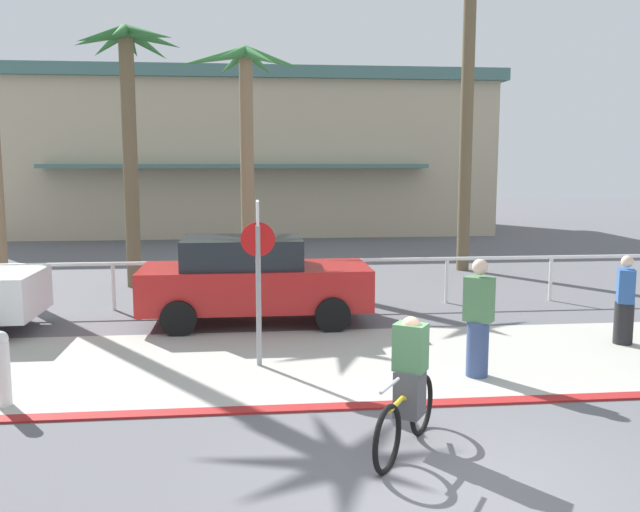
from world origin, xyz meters
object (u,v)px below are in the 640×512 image
Objects in this scene: palm_tree_3 at (246,109)px; cyclist_yellow_0 at (408,387)px; palm_tree_2 at (128,88)px; pedestrian_0 at (478,323)px; pedestrian_2 at (625,304)px; car_red_1 at (253,279)px; palm_tree_4 at (467,43)px; stop_sign_bike_lane at (258,259)px; bollard_0 at (2,368)px.

cyclist_yellow_0 is at bearing -81.31° from palm_tree_3.
palm_tree_2 reaches higher than pedestrian_0.
palm_tree_3 is at bearing 129.90° from pedestrian_2.
palm_tree_3 is 6.57m from car_red_1.
palm_tree_4 is at bearing 91.61° from pedestrian_2.
palm_tree_2 is at bearing 112.87° from stop_sign_bike_lane.
stop_sign_bike_lane is 1.64× the size of cyclist_yellow_0.
cyclist_yellow_0 is (1.76, -11.53, -3.86)m from palm_tree_3.
palm_tree_2 is 3.68× the size of pedestrian_0.
stop_sign_bike_lane is 3.69m from cyclist_yellow_0.
stop_sign_bike_lane reaches higher than pedestrian_2.
palm_tree_3 is at bearing -174.61° from palm_tree_4.
stop_sign_bike_lane is at bearing -67.13° from palm_tree_2.
pedestrian_2 is at bearing 39.02° from cyclist_yellow_0.
stop_sign_bike_lane is 1.46× the size of pedestrian_0.
palm_tree_2 reaches higher than cyclist_yellow_0.
pedestrian_2 is at bearing -19.80° from car_red_1.
palm_tree_3 reaches higher than car_red_1.
stop_sign_bike_lane reaches higher than car_red_1.
car_red_1 is 2.82× the size of pedestrian_2.
bollard_0 is 9.66m from palm_tree_2.
palm_tree_2 is at bearing 144.81° from pedestrian_2.
palm_tree_4 is (6.23, 0.59, 1.90)m from palm_tree_3.
palm_tree_2 is 12.14m from pedestrian_2.
pedestrian_0 is (1.59, 2.33, 0.12)m from cyclist_yellow_0.
bollard_0 is at bearing -168.08° from pedestrian_2.
car_red_1 is at bearing 53.17° from bollard_0.
palm_tree_2 is 1.47× the size of car_red_1.
palm_tree_4 reaches higher than cyclist_yellow_0.
bollard_0 is at bearing -175.19° from pedestrian_0.
palm_tree_4 reaches higher than palm_tree_2.
car_red_1 reaches higher than cyclist_yellow_0.
stop_sign_bike_lane is at bearing -88.76° from palm_tree_3.
palm_tree_4 is at bearing 44.54° from car_red_1.
car_red_1 is (2.95, -4.27, -4.06)m from palm_tree_2.
palm_tree_2 reaches higher than pedestrian_2.
palm_tree_4 reaches higher than palm_tree_3.
palm_tree_4 is 5.65× the size of pedestrian_2.
cyclist_yellow_0 is at bearing -63.66° from stop_sign_bike_lane.
bollard_0 is at bearing -126.83° from car_red_1.
pedestrian_0 is (3.35, -9.20, -3.74)m from palm_tree_3.
pedestrian_0 is at bearing -154.56° from pedestrian_2.
cyclist_yellow_0 is (1.58, -3.19, -0.98)m from stop_sign_bike_lane.
palm_tree_4 is 10.11m from pedestrian_2.
pedestrian_2 is at bearing -50.10° from palm_tree_3.
pedestrian_2 is at bearing 25.44° from pedestrian_0.
stop_sign_bike_lane reaches higher than cyclist_yellow_0.
palm_tree_4 is at bearing 69.78° from cyclist_yellow_0.
car_red_1 is 4.97m from pedestrian_0.
palm_tree_2 is 3.10m from palm_tree_3.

